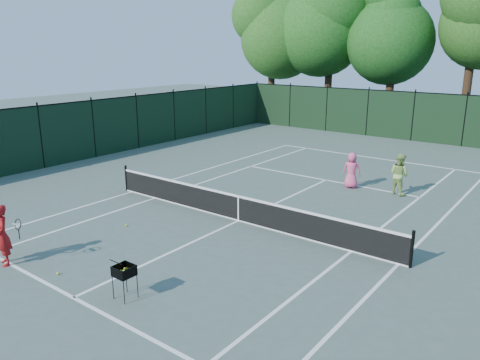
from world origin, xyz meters
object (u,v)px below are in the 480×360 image
Objects in this scene: coach at (2,235)px; player_pink at (352,170)px; loose_ball_near_cart at (58,273)px; ball_hopper at (124,271)px; player_green at (399,174)px; loose_ball_midcourt at (126,225)px.

player_pink is (4.38, 12.45, -0.09)m from coach.
ball_hopper is at bearing 7.38° from loose_ball_near_cart.
player_green is 12.15m from ball_hopper.
coach is 2.02× the size of ball_hopper.
coach reaches higher than loose_ball_midcourt.
ball_hopper is at bearing 71.71° from player_pink.
ball_hopper is (4.02, 0.81, -0.14)m from coach.
coach is at bearing -95.71° from loose_ball_midcourt.
coach is at bearing 54.12° from player_pink.
player_pink is at bearing 89.43° from ball_hopper.
loose_ball_midcourt is (-4.00, -8.64, -0.72)m from player_pink.
ball_hopper is 12.22× the size of loose_ball_midcourt.
loose_ball_midcourt is at bearing 77.78° from player_green.
player_pink is 11.65m from ball_hopper.
player_pink reaches higher than ball_hopper.
player_green is 10.73m from loose_ball_midcourt.
coach is 4.10m from ball_hopper.
loose_ball_midcourt is (0.38, 3.81, -0.81)m from coach.
loose_ball_near_cart is 3.55m from loose_ball_midcourt.
player_green reaches higher than player_pink.
player_green reaches higher than ball_hopper.
coach is 1.11× the size of player_pink.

